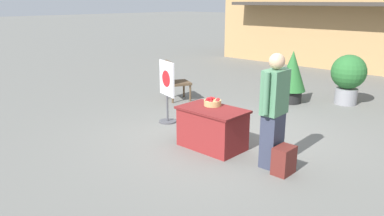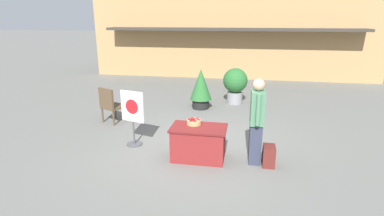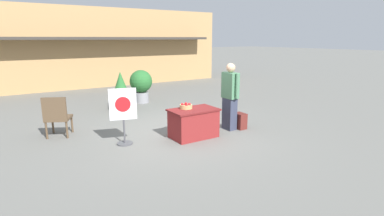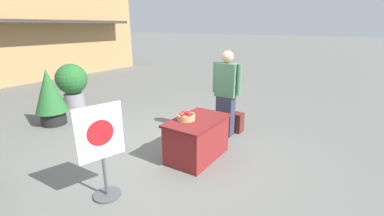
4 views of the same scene
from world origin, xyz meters
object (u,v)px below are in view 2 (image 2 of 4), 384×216
display_table (199,143)px  potted_plant_near_left (201,87)px  apple_basket (194,122)px  backpack (269,156)px  patio_chair (111,104)px  person_visitor (257,121)px  potted_plant_far_right (235,83)px  poster_board (133,116)px

display_table → potted_plant_near_left: (-0.52, 3.65, 0.35)m
apple_basket → potted_plant_near_left: size_ratio=0.23×
display_table → potted_plant_near_left: size_ratio=0.89×
backpack → potted_plant_near_left: size_ratio=0.32×
patio_chair → potted_plant_near_left: (2.27, 1.86, 0.15)m
person_visitor → patio_chair: 4.33m
potted_plant_far_right → display_table: bearing=-97.1°
apple_basket → poster_board: size_ratio=0.23×
poster_board → patio_chair: bearing=-122.6°
person_visitor → potted_plant_far_right: size_ratio=1.43×
person_visitor → patio_chair: bearing=-25.9°
person_visitor → poster_board: person_visitor is taller
apple_basket → backpack: apple_basket is taller
person_visitor → potted_plant_far_right: bearing=-84.2°
poster_board → potted_plant_near_left: size_ratio=0.99×
display_table → patio_chair: (-2.79, 1.79, 0.20)m
potted_plant_near_left → potted_plant_far_right: (1.07, 0.82, 0.01)m
display_table → backpack: 1.45m
person_visitor → backpack: (0.28, -0.10, -0.69)m
poster_board → potted_plant_near_left: (1.08, 3.21, -0.01)m
apple_basket → potted_plant_far_right: bearing=81.1°
display_table → poster_board: 1.69m
display_table → backpack: (1.44, -0.06, -0.15)m
apple_basket → potted_plant_near_left: potted_plant_near_left is taller
person_visitor → potted_plant_far_right: (-0.61, 4.43, -0.19)m
display_table → poster_board: (-1.60, 0.43, 0.36)m
patio_chair → display_table: bearing=-97.4°
person_visitor → display_table: bearing=-0.0°
display_table → poster_board: bearing=164.8°
person_visitor → patio_chair: person_visitor is taller
apple_basket → patio_chair: (-2.66, 1.65, -0.21)m
patio_chair → potted_plant_far_right: (3.34, 2.68, 0.15)m
backpack → patio_chair: patio_chair is taller
patio_chair → person_visitor: bearing=-88.6°
backpack → patio_chair: bearing=156.3°
apple_basket → backpack: (1.56, -0.21, -0.56)m
apple_basket → display_table: bearing=-49.0°
display_table → poster_board: size_ratio=0.89×
person_visitor → potted_plant_near_left: size_ratio=1.35×
backpack → poster_board: poster_board is taller
backpack → potted_plant_far_right: size_ratio=0.34×
apple_basket → person_visitor: 1.29m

